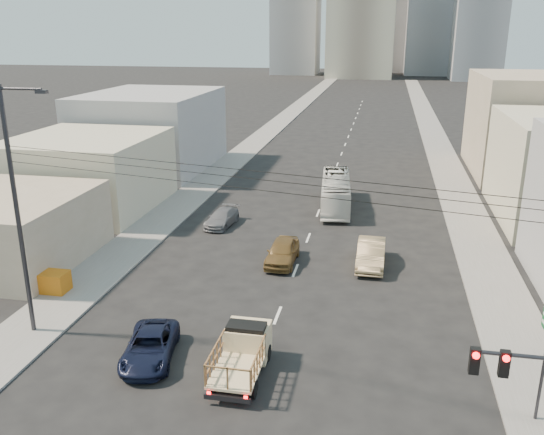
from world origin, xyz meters
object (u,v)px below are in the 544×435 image
(flatbed_pickup, at_px, (242,351))
(navy_pickup, at_px, (150,347))
(sedan_brown, at_px, (282,252))
(sedan_grey, at_px, (222,218))
(traffic_signal, at_px, (543,406))
(crate_stack, at_px, (52,282))
(sedan_tan, at_px, (371,254))
(city_bus, at_px, (336,192))
(streetlamp_left, at_px, (18,207))

(flatbed_pickup, bearing_deg, navy_pickup, 176.47)
(sedan_brown, bearing_deg, sedan_grey, 132.65)
(traffic_signal, bearing_deg, sedan_grey, 123.61)
(flatbed_pickup, xyz_separation_m, traffic_signal, (10.30, -6.00, 2.98))
(sedan_brown, height_order, traffic_signal, traffic_signal)
(sedan_brown, height_order, crate_stack, sedan_brown)
(sedan_tan, bearing_deg, traffic_signal, -74.41)
(city_bus, height_order, streetlamp_left, streetlamp_left)
(city_bus, distance_m, sedan_grey, 10.30)
(traffic_signal, distance_m, crate_stack, 25.83)
(sedan_grey, height_order, streetlamp_left, streetlamp_left)
(city_bus, xyz_separation_m, crate_stack, (-14.22, -19.64, -0.66))
(sedan_tan, distance_m, crate_stack, 19.08)
(flatbed_pickup, bearing_deg, crate_stack, 155.38)
(flatbed_pickup, height_order, sedan_grey, flatbed_pickup)
(city_bus, bearing_deg, sedan_grey, -146.60)
(sedan_brown, height_order, sedan_tan, sedan_tan)
(navy_pickup, distance_m, sedan_brown, 12.90)
(flatbed_pickup, xyz_separation_m, sedan_grey, (-6.30, 18.98, -0.49))
(flatbed_pickup, height_order, crate_stack, flatbed_pickup)
(city_bus, xyz_separation_m, traffic_signal, (8.55, -31.36, 2.73))
(flatbed_pickup, xyz_separation_m, crate_stack, (-12.47, 5.71, -0.40))
(sedan_brown, xyz_separation_m, streetlamp_left, (-10.38, -11.08, 5.68))
(flatbed_pickup, height_order, traffic_signal, traffic_signal)
(sedan_tan, relative_size, crate_stack, 2.70)
(sedan_brown, relative_size, crate_stack, 2.47)
(sedan_tan, bearing_deg, navy_pickup, -125.63)
(navy_pickup, bearing_deg, city_bus, 65.46)
(sedan_grey, bearing_deg, sedan_tan, -20.61)
(crate_stack, bearing_deg, streetlamp_left, -69.14)
(sedan_tan, xyz_separation_m, crate_stack, (-17.54, -7.51, -0.11))
(flatbed_pickup, relative_size, navy_pickup, 0.96)
(sedan_brown, bearing_deg, sedan_tan, 6.97)
(navy_pickup, distance_m, sedan_tan, 16.02)
(city_bus, bearing_deg, sedan_tan, -79.68)
(navy_pickup, distance_m, crate_stack, 9.78)
(sedan_brown, bearing_deg, crate_stack, -149.80)
(navy_pickup, xyz_separation_m, streetlamp_left, (-6.52, 1.23, 5.80))
(sedan_tan, height_order, traffic_signal, traffic_signal)
(navy_pickup, xyz_separation_m, crate_stack, (-8.13, 5.45, 0.05))
(flatbed_pickup, xyz_separation_m, navy_pickup, (-4.34, 0.27, -0.46))
(sedan_grey, distance_m, traffic_signal, 30.20)
(city_bus, distance_m, crate_stack, 24.26)
(navy_pickup, xyz_separation_m, city_bus, (6.10, 25.09, 0.71))
(flatbed_pickup, bearing_deg, city_bus, 86.04)
(navy_pickup, bearing_deg, flatbed_pickup, -14.41)
(sedan_brown, relative_size, sedan_tan, 0.91)
(streetlamp_left, xyz_separation_m, crate_stack, (-1.61, 4.21, -5.75))
(navy_pickup, relative_size, streetlamp_left, 0.38)
(sedan_brown, relative_size, sedan_grey, 1.07)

